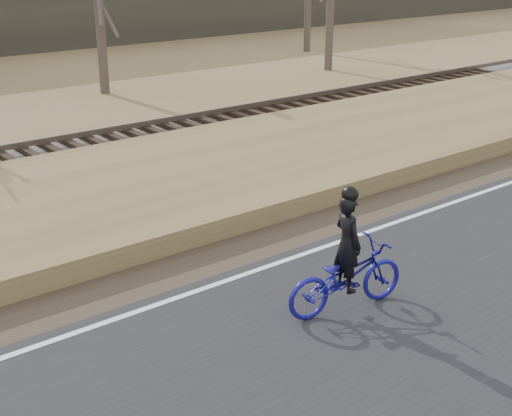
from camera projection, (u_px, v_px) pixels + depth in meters
ground at (329, 254)px, 13.36m from camera, size 120.00×120.00×0.00m
road at (437, 302)px, 11.52m from camera, size 120.00×6.00×0.06m
edge_line at (322, 248)px, 13.48m from camera, size 120.00×0.12×0.01m
shoulder at (287, 234)px, 14.23m from camera, size 120.00×1.60×0.04m
embankment at (202, 187)px, 16.36m from camera, size 120.00×5.00×0.44m
ballast at (122, 151)px, 19.14m from camera, size 120.00×3.00×0.45m
railroad at (121, 140)px, 19.03m from camera, size 120.00×2.40×0.29m
cyclist at (346, 271)px, 11.04m from camera, size 2.18×1.07×2.04m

